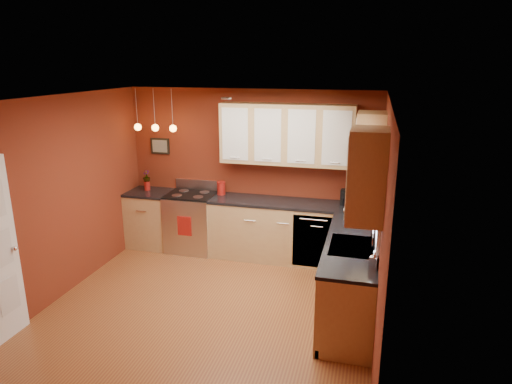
% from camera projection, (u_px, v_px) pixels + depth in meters
% --- Properties ---
extents(floor, '(4.20, 4.20, 0.00)m').
position_uv_depth(floor, '(207.00, 311.00, 5.67)').
color(floor, '#945C2B').
rests_on(floor, ground).
extents(ceiling, '(4.00, 4.20, 0.02)m').
position_uv_depth(ceiling, '(200.00, 99.00, 4.95)').
color(ceiling, silver).
rests_on(ceiling, wall_back).
extents(wall_back, '(4.00, 0.02, 2.60)m').
position_uv_depth(wall_back, '(251.00, 172.00, 7.27)').
color(wall_back, maroon).
rests_on(wall_back, floor).
extents(wall_front, '(4.00, 0.02, 2.60)m').
position_uv_depth(wall_front, '(102.00, 300.00, 3.36)').
color(wall_front, maroon).
rests_on(wall_front, floor).
extents(wall_left, '(0.02, 4.20, 2.60)m').
position_uv_depth(wall_left, '(56.00, 200.00, 5.80)').
color(wall_left, maroon).
rests_on(wall_left, floor).
extents(wall_right, '(0.02, 4.20, 2.60)m').
position_uv_depth(wall_right, '(381.00, 228.00, 4.83)').
color(wall_right, maroon).
rests_on(wall_right, floor).
extents(base_cabinets_back_left, '(0.70, 0.60, 0.90)m').
position_uv_depth(base_cabinets_back_left, '(151.00, 220.00, 7.62)').
color(base_cabinets_back_left, tan).
rests_on(base_cabinets_back_left, floor).
extents(base_cabinets_back_right, '(2.54, 0.60, 0.90)m').
position_uv_depth(base_cabinets_back_right, '(292.00, 232.00, 7.04)').
color(base_cabinets_back_right, tan).
rests_on(base_cabinets_back_right, floor).
extents(base_cabinets_right, '(0.60, 2.10, 0.90)m').
position_uv_depth(base_cabinets_right, '(350.00, 278.00, 5.55)').
color(base_cabinets_right, tan).
rests_on(base_cabinets_right, floor).
extents(counter_back_left, '(0.70, 0.62, 0.04)m').
position_uv_depth(counter_back_left, '(150.00, 193.00, 7.49)').
color(counter_back_left, black).
rests_on(counter_back_left, base_cabinets_back_left).
extents(counter_back_right, '(2.54, 0.62, 0.04)m').
position_uv_depth(counter_back_right, '(292.00, 203.00, 6.91)').
color(counter_back_right, black).
rests_on(counter_back_right, base_cabinets_back_right).
extents(counter_right, '(0.62, 2.10, 0.04)m').
position_uv_depth(counter_right, '(352.00, 243.00, 5.42)').
color(counter_right, black).
rests_on(counter_right, base_cabinets_right).
extents(gas_range, '(0.76, 0.64, 1.11)m').
position_uv_depth(gas_range, '(192.00, 221.00, 7.44)').
color(gas_range, '#B9B9BE').
rests_on(gas_range, floor).
extents(dishwasher_front, '(0.60, 0.02, 0.80)m').
position_uv_depth(dishwasher_front, '(313.00, 242.00, 6.68)').
color(dishwasher_front, '#B9B9BE').
rests_on(dishwasher_front, base_cabinets_back_right).
extents(sink, '(0.50, 0.70, 0.33)m').
position_uv_depth(sink, '(352.00, 248.00, 5.28)').
color(sink, '#9A9A9F').
rests_on(sink, counter_right).
extents(window, '(0.06, 1.02, 1.22)m').
position_uv_depth(window, '(381.00, 185.00, 5.01)').
color(window, white).
rests_on(window, wall_right).
extents(upper_cabinets_back, '(2.00, 0.35, 0.90)m').
position_uv_depth(upper_cabinets_back, '(287.00, 134.00, 6.78)').
color(upper_cabinets_back, tan).
rests_on(upper_cabinets_back, wall_back).
extents(upper_cabinets_right, '(0.35, 1.95, 0.90)m').
position_uv_depth(upper_cabinets_right, '(369.00, 160.00, 4.99)').
color(upper_cabinets_right, tan).
rests_on(upper_cabinets_right, wall_right).
extents(wall_picture, '(0.32, 0.03, 0.26)m').
position_uv_depth(wall_picture, '(160.00, 146.00, 7.53)').
color(wall_picture, black).
rests_on(wall_picture, wall_back).
extents(pendant_lights, '(0.71, 0.11, 0.66)m').
position_uv_depth(pendant_lights, '(155.00, 127.00, 7.10)').
color(pendant_lights, '#9A9A9F').
rests_on(pendant_lights, ceiling).
extents(red_canister, '(0.14, 0.14, 0.21)m').
position_uv_depth(red_canister, '(221.00, 188.00, 7.29)').
color(red_canister, maroon).
rests_on(red_canister, counter_back_right).
extents(red_vase, '(0.09, 0.09, 0.15)m').
position_uv_depth(red_vase, '(147.00, 186.00, 7.54)').
color(red_vase, maroon).
rests_on(red_vase, counter_back_left).
extents(flowers, '(0.14, 0.14, 0.20)m').
position_uv_depth(flowers, '(146.00, 177.00, 7.49)').
color(flowers, maroon).
rests_on(flowers, red_vase).
extents(coffee_maker, '(0.17, 0.17, 0.23)m').
position_uv_depth(coffee_maker, '(346.00, 198.00, 6.76)').
color(coffee_maker, black).
rests_on(coffee_maker, counter_back_right).
extents(soap_pump, '(0.10, 0.11, 0.19)m').
position_uv_depth(soap_pump, '(374.00, 260.00, 4.68)').
color(soap_pump, silver).
rests_on(soap_pump, counter_right).
extents(dish_towel, '(0.23, 0.02, 0.31)m').
position_uv_depth(dish_towel, '(184.00, 226.00, 7.12)').
color(dish_towel, maroon).
rests_on(dish_towel, gas_range).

